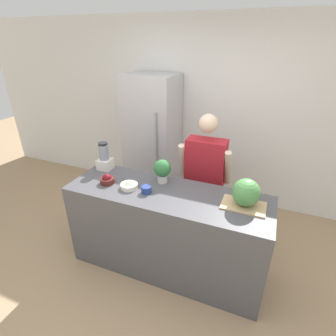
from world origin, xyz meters
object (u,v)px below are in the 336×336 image
object	(u,v)px
blender	(105,158)
potted_plant	(162,170)
bowl_cherries	(107,180)
watermelon	(246,192)
person	(204,180)
refrigerator	(153,140)
bowl_cream	(129,185)
bowl_small_blue	(146,189)

from	to	relation	value
blender	potted_plant	xyz separation A→B (m)	(0.73, -0.04, 0.01)
bowl_cherries	watermelon	bearing A→B (deg)	4.86
person	watermelon	distance (m)	0.83
refrigerator	bowl_cream	bearing A→B (deg)	-74.35
blender	bowl_cherries	bearing A→B (deg)	-52.73
watermelon	bowl_small_blue	xyz separation A→B (m)	(-0.91, -0.13, -0.10)
bowl_small_blue	refrigerator	bearing A→B (deg)	112.88
person	bowl_cream	distance (m)	0.94
blender	person	bearing A→B (deg)	22.28
watermelon	bowl_small_blue	size ratio (longest dim) A/B	2.49
refrigerator	bowl_cherries	xyz separation A→B (m)	(0.12, -1.36, 0.05)
refrigerator	bowl_cherries	distance (m)	1.36
potted_plant	bowl_cream	bearing A→B (deg)	-137.74
bowl_cherries	bowl_cream	world-z (taller)	bowl_cherries
person	watermelon	xyz separation A→B (m)	(0.51, -0.59, 0.28)
blender	bowl_cream	bearing A→B (deg)	-30.61
potted_plant	bowl_cherries	bearing A→B (deg)	-155.75
blender	potted_plant	size ratio (longest dim) A/B	1.27
bowl_cherries	bowl_small_blue	distance (m)	0.46
watermelon	refrigerator	bearing A→B (deg)	140.16
blender	potted_plant	distance (m)	0.73
refrigerator	person	size ratio (longest dim) A/B	1.18
refrigerator	bowl_cream	distance (m)	1.41
bowl_cream	blender	bearing A→B (deg)	149.39
watermelon	bowl_small_blue	distance (m)	0.92
bowl_cherries	potted_plant	world-z (taller)	potted_plant
refrigerator	bowl_cherries	world-z (taller)	refrigerator
bowl_small_blue	blender	world-z (taller)	blender
blender	potted_plant	world-z (taller)	blender
person	potted_plant	size ratio (longest dim) A/B	6.31
person	bowl_cream	world-z (taller)	person
person	potted_plant	world-z (taller)	person
watermelon	bowl_cherries	size ratio (longest dim) A/B	1.68
person	blender	xyz separation A→B (m)	(-1.06, -0.43, 0.28)
bowl_small_blue	blender	size ratio (longest dim) A/B	0.31
watermelon	bowl_cream	world-z (taller)	watermelon
refrigerator	blender	size ratio (longest dim) A/B	5.84
refrigerator	potted_plant	distance (m)	1.30
person	bowl_cream	xyz separation A→B (m)	(-0.59, -0.71, 0.17)
person	bowl_small_blue	world-z (taller)	person
person	watermelon	size ratio (longest dim) A/B	6.42
bowl_cream	blender	xyz separation A→B (m)	(-0.47, 0.28, 0.10)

